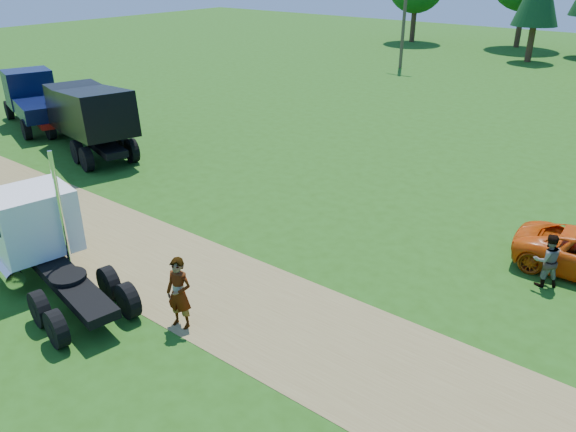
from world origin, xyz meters
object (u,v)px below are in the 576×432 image
Objects in this scene: black_dump_truck at (87,114)px; spectator_a at (179,293)px; white_semi_tractor at (36,235)px; navy_truck at (33,98)px.

spectator_a is (14.21, -6.99, -0.92)m from black_dump_truck.
navy_truck is (-15.72, 8.76, 0.14)m from white_semi_tractor.
navy_truck is at bearing 146.74° from spectator_a.
black_dump_truck is at bearing 141.29° from spectator_a.
white_semi_tractor is 0.84× the size of black_dump_truck.
navy_truck reaches higher than spectator_a.
spectator_a is at bearing 20.03° from white_semi_tractor.
white_semi_tractor reaches higher than navy_truck.
navy_truck is at bearing -171.88° from black_dump_truck.
spectator_a is at bearing -10.26° from black_dump_truck.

